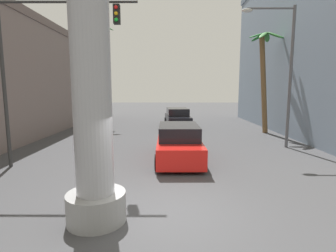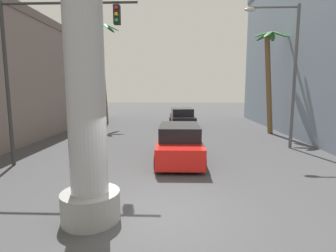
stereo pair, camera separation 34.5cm
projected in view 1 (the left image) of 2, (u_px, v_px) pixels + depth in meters
The scene contains 9 objects.
ground_plane at pixel (168, 139), 16.58m from camera, with size 93.06×93.06×0.00m, color #424244.
building_right at pixel (320, 46), 19.44m from camera, with size 6.98×19.44×12.56m.
neon_sign_pole at pixel (89, 7), 5.58m from camera, with size 2.71×1.39×11.17m.
street_lamp at pixel (283, 63), 13.60m from camera, with size 2.77×0.28×7.33m.
traffic_light_mast at pixel (42, 52), 10.02m from camera, with size 5.33×0.32×6.45m.
car_lead at pixel (179, 143), 11.70m from camera, with size 2.03×4.83×1.56m.
car_far at pixel (177, 118), 21.96m from camera, with size 2.25×4.80×1.56m.
palm_tree_mid_right at pixel (264, 72), 18.34m from camera, with size 2.58×2.38×7.03m.
palm_tree_far_left at pixel (98, 64), 23.09m from camera, with size 2.60×2.66×8.82m.
Camera 1 is at (0.05, -6.31, 3.11)m, focal length 28.00 mm.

